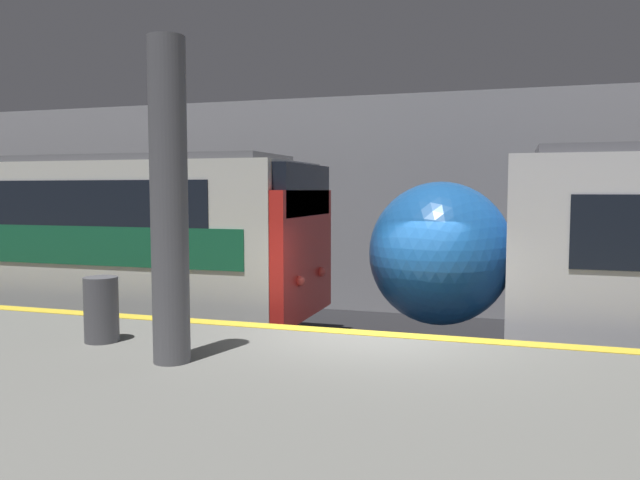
% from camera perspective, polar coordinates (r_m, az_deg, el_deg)
% --- Properties ---
extents(ground_plane, '(120.00, 120.00, 0.00)m').
position_cam_1_polar(ground_plane, '(9.14, 4.76, -14.46)').
color(ground_plane, black).
extents(platform, '(40.00, 5.50, 1.01)m').
position_cam_1_polar(platform, '(6.48, -0.76, -17.90)').
color(platform, slate).
rests_on(platform, ground).
extents(station_rear_barrier, '(50.00, 0.15, 5.26)m').
position_cam_1_polar(station_rear_barrier, '(15.02, 10.19, 3.17)').
color(station_rear_barrier, '#939399').
rests_on(station_rear_barrier, ground).
extents(support_pillar_near, '(0.42, 0.42, 3.68)m').
position_cam_1_polar(support_pillar_near, '(7.25, -13.63, 3.37)').
color(support_pillar_near, '#56565B').
rests_on(support_pillar_near, platform).
extents(trash_bin, '(0.44, 0.44, 0.85)m').
position_cam_1_polar(trash_bin, '(8.65, -19.37, -6.00)').
color(trash_bin, '#4C4C51').
rests_on(trash_bin, platform).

